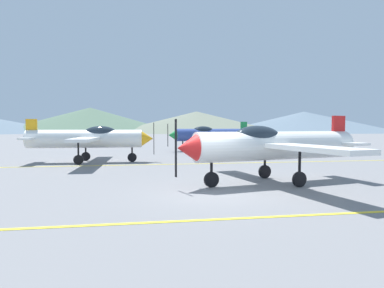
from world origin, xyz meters
The scene contains 9 objects.
ground_plane centered at (0.00, 0.00, 0.00)m, with size 400.00×400.00×0.00m, color slate.
apron_line_near centered at (0.00, -3.55, 0.01)m, with size 80.00×0.16×0.01m, color yellow.
apron_line_far centered at (0.00, 8.84, 0.01)m, with size 80.00×0.16×0.01m, color yellow.
airplane_near centered at (2.87, 1.36, 1.60)m, with size 8.32×9.48×2.84m.
airplane_mid centered at (-5.62, 10.83, 1.60)m, with size 8.23×9.48×2.84m.
airplane_far centered at (4.36, 19.84, 1.60)m, with size 8.29×9.52×2.84m.
hill_centerleft centered at (-22.56, 135.97, 5.28)m, with size 74.65×74.65×10.57m, color #4C6651.
hill_centerright centered at (22.05, 124.87, 4.36)m, with size 70.69×70.69×8.73m, color slate.
hill_right centered at (70.72, 125.36, 4.52)m, with size 76.41×76.41×9.03m, color slate.
Camera 1 is at (-2.57, -11.55, 2.35)m, focal length 30.84 mm.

